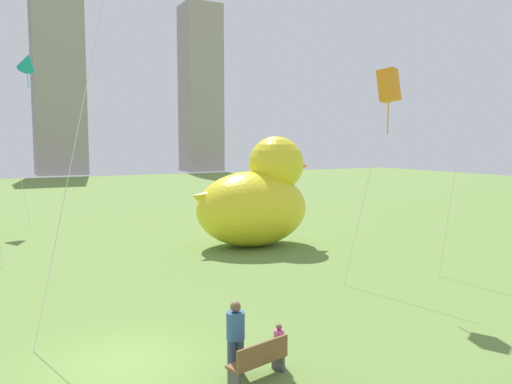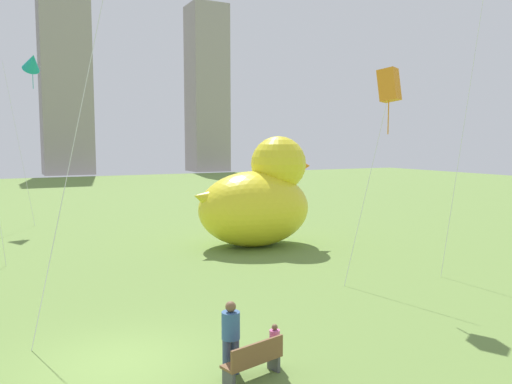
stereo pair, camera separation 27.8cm
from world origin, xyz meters
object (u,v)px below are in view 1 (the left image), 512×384
(park_bench, at_px, (259,360))
(kite_teal, at_px, (27,62))
(kite_orange, at_px, (389,86))
(person_child, at_px, (279,343))
(giant_inflatable_duck, at_px, (256,199))
(person_adult, at_px, (236,334))

(park_bench, height_order, kite_teal, kite_teal)
(park_bench, height_order, kite_orange, kite_orange)
(park_bench, xyz_separation_m, kite_orange, (7.37, 4.24, 6.75))
(person_child, bearing_deg, giant_inflatable_duck, 64.47)
(person_child, distance_m, giant_inflatable_duck, 14.36)
(person_adult, relative_size, person_child, 1.68)
(person_adult, bearing_deg, giant_inflatable_duck, 60.49)
(kite_teal, bearing_deg, person_child, -82.75)
(person_adult, bearing_deg, kite_teal, 94.90)
(person_child, bearing_deg, kite_teal, 97.25)
(park_bench, distance_m, person_child, 0.88)
(kite_orange, bearing_deg, kite_teal, 113.76)
(park_bench, distance_m, kite_teal, 28.80)
(person_adult, bearing_deg, park_bench, -54.49)
(giant_inflatable_duck, distance_m, kite_teal, 18.44)
(person_adult, height_order, person_child, person_adult)
(person_adult, distance_m, giant_inflatable_duck, 14.78)
(giant_inflatable_duck, distance_m, kite_orange, 10.28)
(person_child, bearing_deg, park_bench, -150.27)
(kite_orange, bearing_deg, person_child, -150.07)
(kite_teal, bearing_deg, giant_inflatable_duck, -55.06)
(giant_inflatable_duck, xyz_separation_m, kite_teal, (-9.51, 13.61, 8.04))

